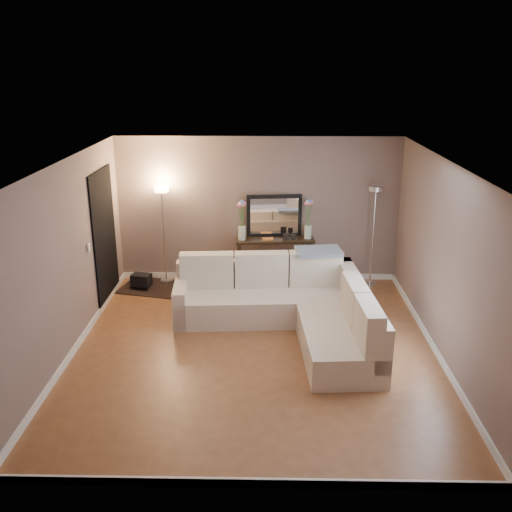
{
  "coord_description": "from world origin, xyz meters",
  "views": [
    {
      "loc": [
        0.16,
        -7.11,
        3.8
      ],
      "look_at": [
        0.0,
        0.8,
        1.1
      ],
      "focal_mm": 40.0,
      "sensor_mm": 36.0,
      "label": 1
    }
  ],
  "objects_px": {
    "sectional_sofa": "(292,306)",
    "floor_lamp_unlit": "(374,216)",
    "console_table": "(270,259)",
    "floor_lamp_lit": "(163,216)"
  },
  "relations": [
    {
      "from": "console_table",
      "to": "floor_lamp_lit",
      "type": "distance_m",
      "value": 2.03
    },
    {
      "from": "sectional_sofa",
      "to": "floor_lamp_unlit",
      "type": "bearing_deg",
      "value": 50.64
    },
    {
      "from": "sectional_sofa",
      "to": "floor_lamp_lit",
      "type": "relative_size",
      "value": 1.69
    },
    {
      "from": "floor_lamp_unlit",
      "to": "floor_lamp_lit",
      "type": "bearing_deg",
      "value": 178.83
    },
    {
      "from": "sectional_sofa",
      "to": "floor_lamp_unlit",
      "type": "xyz_separation_m",
      "value": [
        1.48,
        1.81,
        0.91
      ]
    },
    {
      "from": "floor_lamp_lit",
      "to": "floor_lamp_unlit",
      "type": "xyz_separation_m",
      "value": [
        3.69,
        -0.08,
        0.04
      ]
    },
    {
      "from": "floor_lamp_unlit",
      "to": "console_table",
      "type": "bearing_deg",
      "value": -179.92
    },
    {
      "from": "sectional_sofa",
      "to": "console_table",
      "type": "xyz_separation_m",
      "value": [
        -0.32,
        1.81,
        0.11
      ]
    },
    {
      "from": "floor_lamp_lit",
      "to": "floor_lamp_unlit",
      "type": "distance_m",
      "value": 3.69
    },
    {
      "from": "floor_lamp_lit",
      "to": "sectional_sofa",
      "type": "bearing_deg",
      "value": -40.56
    }
  ]
}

